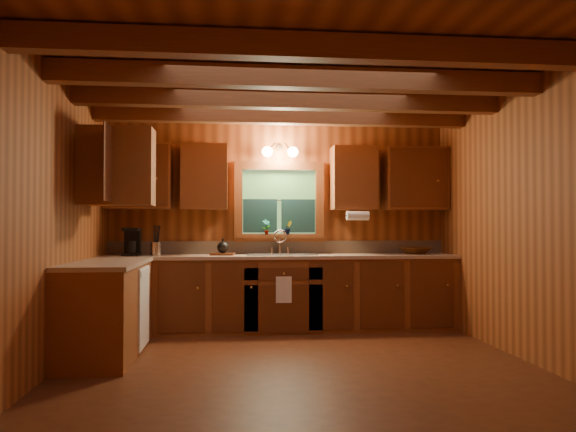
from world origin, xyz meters
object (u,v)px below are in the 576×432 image
Objects in this scene: cutting_board at (223,254)px; wicker_basket at (415,251)px; coffee_maker at (132,242)px; sink at (281,259)px.

cutting_board is 0.79× the size of wicker_basket.
coffee_maker is 0.93× the size of wicker_basket.
cutting_board is (1.05, 0.01, -0.15)m from coffee_maker.
sink is at bearing 3.66° from coffee_maker.
coffee_maker is 1.06m from cutting_board.
wicker_basket is at bearing 4.05° from coffee_maker.
sink is at bearing 10.28° from cutting_board.
cutting_board is (-0.70, -0.00, 0.06)m from sink.
coffee_maker is at bearing -169.76° from cutting_board.
coffee_maker is 1.18× the size of cutting_board.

